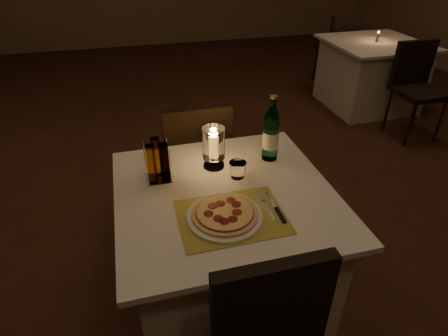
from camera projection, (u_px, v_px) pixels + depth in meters
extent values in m
cube|color=#432315|center=(224.00, 220.00, 2.71)|extent=(8.00, 10.00, 0.02)
cube|color=silver|center=(225.00, 252.00, 1.94)|extent=(0.88, 0.88, 0.71)
cube|color=silver|center=(225.00, 195.00, 1.74)|extent=(1.00, 1.00, 0.03)
cube|color=black|center=(272.00, 309.00, 1.26)|extent=(0.42, 0.05, 0.42)
cube|color=black|center=(195.00, 158.00, 2.53)|extent=(0.42, 0.42, 0.05)
cube|color=black|center=(199.00, 140.00, 2.26)|extent=(0.42, 0.05, 0.42)
cylinder|color=black|center=(214.00, 171.00, 2.84)|extent=(0.03, 0.03, 0.44)
cylinder|color=black|center=(169.00, 177.00, 2.76)|extent=(0.03, 0.03, 0.44)
cylinder|color=black|center=(225.00, 197.00, 2.56)|extent=(0.03, 0.03, 0.44)
cylinder|color=black|center=(176.00, 205.00, 2.49)|extent=(0.03, 0.03, 0.44)
cube|color=#AE9E3C|center=(232.00, 217.00, 1.58)|extent=(0.45, 0.34, 0.00)
cylinder|color=white|center=(225.00, 216.00, 1.57)|extent=(0.32, 0.32, 0.01)
cylinder|color=#D8B77F|center=(225.00, 214.00, 1.56)|extent=(0.28, 0.28, 0.01)
cylinder|color=maroon|center=(225.00, 213.00, 1.56)|extent=(0.24, 0.24, 0.00)
cylinder|color=#EACC7F|center=(225.00, 212.00, 1.56)|extent=(0.24, 0.24, 0.00)
cylinder|color=maroon|center=(237.00, 204.00, 1.59)|extent=(0.04, 0.04, 0.00)
cylinder|color=maroon|center=(231.00, 200.00, 1.62)|extent=(0.04, 0.04, 0.00)
cylinder|color=maroon|center=(220.00, 203.00, 1.60)|extent=(0.04, 0.04, 0.00)
cylinder|color=maroon|center=(213.00, 206.00, 1.58)|extent=(0.04, 0.04, 0.00)
cylinder|color=maroon|center=(208.00, 214.00, 1.54)|extent=(0.04, 0.04, 0.00)
cylinder|color=maroon|center=(218.00, 218.00, 1.51)|extent=(0.04, 0.04, 0.00)
cylinder|color=maroon|center=(224.00, 221.00, 1.50)|extent=(0.04, 0.04, 0.00)
cylinder|color=maroon|center=(233.00, 219.00, 1.51)|extent=(0.04, 0.04, 0.00)
cylinder|color=maroon|center=(237.00, 212.00, 1.55)|extent=(0.04, 0.04, 0.00)
cube|color=silver|center=(268.00, 210.00, 1.61)|extent=(0.01, 0.14, 0.00)
cube|color=silver|center=(262.00, 198.00, 1.68)|extent=(0.02, 0.05, 0.00)
cube|color=black|center=(280.00, 215.00, 1.58)|extent=(0.02, 0.10, 0.01)
cube|color=silver|center=(271.00, 200.00, 1.67)|extent=(0.01, 0.12, 0.00)
cylinder|color=#61B57A|center=(271.00, 138.00, 1.92)|extent=(0.08, 0.08, 0.24)
cylinder|color=#61B57A|center=(273.00, 102.00, 1.82)|extent=(0.03, 0.03, 0.05)
cylinder|color=gold|center=(274.00, 97.00, 1.80)|extent=(0.03, 0.03, 0.01)
cylinder|color=silver|center=(271.00, 139.00, 1.93)|extent=(0.08, 0.08, 0.09)
cylinder|color=white|center=(214.00, 165.00, 1.92)|extent=(0.11, 0.11, 0.01)
cylinder|color=white|center=(214.00, 161.00, 1.90)|extent=(0.02, 0.02, 0.04)
cylinder|color=white|center=(214.00, 143.00, 1.85)|extent=(0.11, 0.11, 0.16)
cylinder|color=white|center=(214.00, 146.00, 1.86)|extent=(0.03, 0.03, 0.12)
ellipsoid|color=orange|center=(213.00, 132.00, 1.82)|extent=(0.02, 0.02, 0.03)
cube|color=white|center=(159.00, 178.00, 1.82)|extent=(0.12, 0.12, 0.01)
cylinder|color=white|center=(147.00, 170.00, 1.72)|extent=(0.01, 0.01, 0.18)
cylinder|color=white|center=(171.00, 166.00, 1.74)|extent=(0.01, 0.01, 0.18)
cylinder|color=white|center=(145.00, 158.00, 1.81)|extent=(0.01, 0.01, 0.18)
cylinder|color=white|center=(168.00, 155.00, 1.83)|extent=(0.01, 0.01, 0.18)
cube|color=#BF8C33|center=(152.00, 164.00, 1.74)|extent=(0.04, 0.04, 0.20)
cube|color=#3F1E14|center=(165.00, 162.00, 1.75)|extent=(0.04, 0.04, 0.20)
cube|color=#BF8C33|center=(157.00, 157.00, 1.79)|extent=(0.04, 0.04, 0.20)
cube|color=silver|center=(369.00, 76.00, 4.25)|extent=(0.88, 0.88, 0.71)
cube|color=silver|center=(376.00, 43.00, 4.05)|extent=(1.00, 1.00, 0.03)
cube|color=black|center=(420.00, 92.00, 3.55)|extent=(0.42, 0.42, 0.05)
cube|color=black|center=(413.00, 63.00, 3.57)|extent=(0.42, 0.05, 0.42)
cylinder|color=black|center=(409.00, 125.00, 3.50)|extent=(0.03, 0.03, 0.44)
cylinder|color=black|center=(440.00, 121.00, 3.57)|extent=(0.03, 0.03, 0.44)
cylinder|color=black|center=(387.00, 111.00, 3.78)|extent=(0.03, 0.03, 0.44)
cylinder|color=black|center=(416.00, 107.00, 3.85)|extent=(0.03, 0.03, 0.44)
cube|color=black|center=(336.00, 49.00, 4.85)|extent=(0.42, 0.42, 0.05)
cube|color=black|center=(346.00, 33.00, 4.57)|extent=(0.42, 0.05, 0.42)
cylinder|color=black|center=(338.00, 62.00, 5.15)|extent=(0.03, 0.03, 0.44)
cylinder|color=black|center=(315.00, 64.00, 5.08)|extent=(0.03, 0.03, 0.44)
cylinder|color=black|center=(351.00, 70.00, 4.88)|extent=(0.03, 0.03, 0.44)
cylinder|color=black|center=(327.00, 72.00, 4.80)|extent=(0.03, 0.03, 0.44)
cylinder|color=white|center=(378.00, 37.00, 4.02)|extent=(0.03, 0.03, 0.09)
ellipsoid|color=orange|center=(379.00, 32.00, 3.99)|extent=(0.01, 0.01, 0.02)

